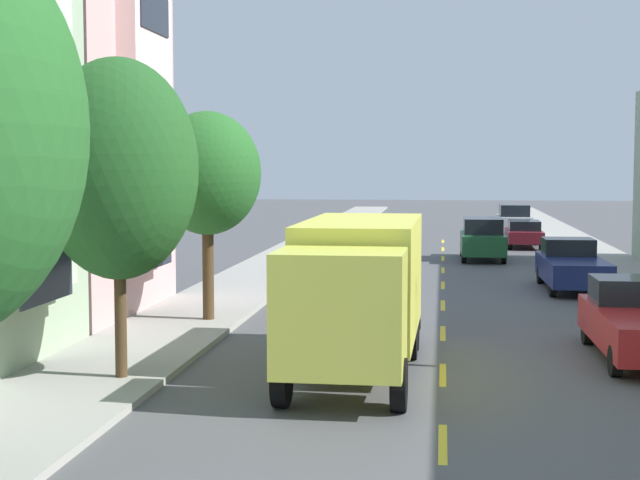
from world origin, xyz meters
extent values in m
plane|color=#4C4C4F|center=(0.00, 30.00, 0.00)|extent=(160.00, 160.00, 0.00)
cube|color=#99968E|center=(-7.10, 28.00, 0.07)|extent=(3.20, 120.00, 0.14)
cube|color=#99968E|center=(7.10, 28.00, 0.07)|extent=(3.20, 120.00, 0.14)
cube|color=yellow|center=(0.00, 7.00, 0.00)|extent=(0.14, 2.20, 0.01)
cube|color=yellow|center=(0.00, 12.00, 0.00)|extent=(0.14, 2.20, 0.01)
cube|color=yellow|center=(0.00, 17.00, 0.00)|extent=(0.14, 2.20, 0.01)
cube|color=yellow|center=(0.00, 22.00, 0.00)|extent=(0.14, 2.20, 0.01)
cube|color=yellow|center=(0.00, 27.00, 0.00)|extent=(0.14, 2.20, 0.01)
cube|color=yellow|center=(0.00, 32.00, 0.00)|extent=(0.14, 2.20, 0.01)
cube|color=yellow|center=(0.00, 37.00, 0.00)|extent=(0.14, 2.20, 0.01)
cube|color=yellow|center=(0.00, 42.00, 0.00)|extent=(0.14, 2.20, 0.01)
cube|color=yellow|center=(0.00, 47.00, 0.00)|extent=(0.14, 2.20, 0.01)
cube|color=beige|center=(-8.42, 10.87, 6.28)|extent=(0.55, 3.43, 9.07)
cube|color=#1E232D|center=(-8.13, 10.87, 2.09)|extent=(0.04, 2.61, 1.10)
cube|color=#1E232D|center=(-8.13, 10.87, 5.58)|extent=(0.04, 2.61, 1.10)
cube|color=#FECACA|center=(-8.42, 18.70, 5.99)|extent=(0.55, 3.43, 8.65)
cube|color=#1E232D|center=(-8.13, 18.70, 2.00)|extent=(0.04, 2.61, 1.10)
cube|color=#1E232D|center=(-8.13, 18.70, 5.32)|extent=(0.04, 2.61, 1.10)
cube|color=#1E232D|center=(-8.13, 18.70, 8.65)|extent=(0.04, 2.61, 1.10)
cylinder|color=#47331E|center=(-6.40, 10.38, 1.40)|extent=(0.24, 0.24, 2.51)
ellipsoid|color=#1E4C1E|center=(-6.40, 10.38, 4.30)|extent=(3.16, 3.16, 4.39)
cylinder|color=#47331E|center=(-6.40, 17.63, 1.51)|extent=(0.31, 0.31, 2.75)
ellipsoid|color=#235B23|center=(-6.40, 17.63, 4.15)|extent=(2.93, 2.93, 3.37)
cube|color=#D8D84C|center=(-1.79, 12.99, 1.92)|extent=(2.47, 5.77, 2.52)
cube|color=#D8D84C|center=(-1.84, 8.97, 1.76)|extent=(2.33, 1.93, 2.20)
cube|color=black|center=(-1.85, 8.07, 2.24)|extent=(2.02, 0.11, 0.97)
cube|color=black|center=(-1.75, 15.77, 0.43)|extent=(2.40, 0.19, 0.24)
cylinder|color=black|center=(-2.90, 8.93, 0.48)|extent=(0.29, 0.96, 0.96)
cylinder|color=black|center=(-0.78, 8.91, 0.48)|extent=(0.29, 0.96, 0.96)
cylinder|color=black|center=(-2.83, 14.67, 0.48)|extent=(0.29, 0.96, 0.96)
cylinder|color=black|center=(-0.71, 14.64, 0.48)|extent=(0.29, 0.96, 0.96)
cylinder|color=black|center=(-2.84, 13.57, 0.48)|extent=(0.29, 0.96, 0.96)
cylinder|color=black|center=(-0.72, 13.54, 0.48)|extent=(0.29, 0.96, 0.96)
cube|color=#B2B5BA|center=(4.30, 51.71, 0.78)|extent=(2.00, 4.82, 0.90)
cube|color=black|center=(4.30, 51.71, 1.58)|extent=(1.74, 2.80, 0.70)
cylinder|color=black|center=(5.18, 53.33, 0.33)|extent=(0.23, 0.66, 0.66)
cylinder|color=black|center=(3.45, 53.35, 0.33)|extent=(0.23, 0.66, 0.66)
cylinder|color=black|center=(5.15, 50.07, 0.33)|extent=(0.23, 0.66, 0.66)
cylinder|color=black|center=(3.42, 50.09, 0.33)|extent=(0.23, 0.66, 0.66)
cube|color=maroon|center=(4.23, 43.58, 0.63)|extent=(1.87, 4.53, 0.60)
cube|color=black|center=(4.23, 43.36, 1.18)|extent=(1.62, 2.18, 0.50)
cylinder|color=black|center=(5.04, 45.10, 0.33)|extent=(0.23, 0.66, 0.66)
cylinder|color=black|center=(3.46, 45.12, 0.33)|extent=(0.23, 0.66, 0.66)
cylinder|color=black|center=(5.00, 42.04, 0.33)|extent=(0.23, 0.66, 0.66)
cylinder|color=black|center=(3.42, 42.06, 0.33)|extent=(0.23, 0.66, 0.66)
cube|color=#333338|center=(-4.22, 45.37, 0.63)|extent=(1.89, 4.54, 0.60)
cube|color=black|center=(-4.23, 45.60, 1.18)|extent=(1.63, 2.19, 0.50)
cylinder|color=black|center=(-4.98, 43.83, 0.33)|extent=(0.23, 0.66, 0.66)
cylinder|color=black|center=(-3.40, 43.86, 0.33)|extent=(0.23, 0.66, 0.66)
cylinder|color=black|center=(-5.04, 46.89, 0.33)|extent=(0.23, 0.66, 0.66)
cylinder|color=black|center=(-3.46, 46.92, 0.33)|extent=(0.23, 0.66, 0.66)
cube|color=navy|center=(4.48, 26.18, 0.73)|extent=(2.08, 5.33, 0.80)
cube|color=black|center=(4.46, 27.35, 1.43)|extent=(1.78, 1.62, 0.60)
cylinder|color=black|center=(5.34, 27.99, 0.33)|extent=(0.23, 0.66, 0.66)
cylinder|color=black|center=(3.56, 27.97, 0.33)|extent=(0.23, 0.66, 0.66)
cylinder|color=black|center=(5.39, 24.39, 0.33)|extent=(0.23, 0.66, 0.66)
cylinder|color=black|center=(3.62, 24.36, 0.33)|extent=(0.23, 0.66, 0.66)
cube|color=black|center=(4.40, 15.27, 1.43)|extent=(1.78, 1.61, 0.60)
cylinder|color=black|center=(3.50, 15.89, 0.33)|extent=(0.23, 0.66, 0.66)
cylinder|color=black|center=(3.54, 12.29, 0.33)|extent=(0.23, 0.66, 0.66)
cube|color=#194C28|center=(1.80, 36.63, 0.78)|extent=(1.95, 4.80, 0.90)
cube|color=black|center=(1.80, 36.63, 1.58)|extent=(1.72, 2.78, 0.70)
cylinder|color=black|center=(2.67, 38.26, 0.33)|extent=(0.22, 0.66, 0.66)
cylinder|color=black|center=(0.94, 38.26, 0.33)|extent=(0.22, 0.66, 0.66)
cylinder|color=black|center=(2.67, 35.00, 0.33)|extent=(0.22, 0.66, 0.66)
cylinder|color=black|center=(0.94, 35.00, 0.33)|extent=(0.22, 0.66, 0.66)
camera|label=1|loc=(-0.04, -7.99, 4.40)|focal=54.07mm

